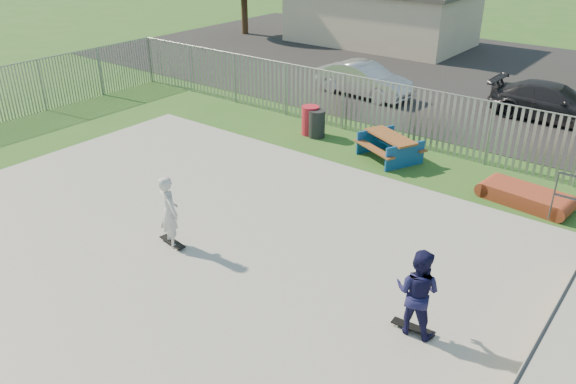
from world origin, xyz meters
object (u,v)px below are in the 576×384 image
Objects in this scene: skater_white at (169,212)px; car_dark at (553,103)px; picnic_table at (390,147)px; trash_bin_red at (310,120)px; funbox at (525,197)px; trash_bin_grey at (317,124)px; skater_navy at (417,292)px; car_silver at (364,79)px.

car_dark is at bearing -88.26° from skater_white.
picnic_table is 1.35× the size of skater_white.
skater_white reaches higher than trash_bin_red.
picnic_table is 1.08× the size of funbox.
trash_bin_red is at bearing -159.83° from picnic_table.
trash_bin_red is at bearing 137.73° from car_dark.
trash_bin_grey is 9.00m from car_dark.
car_dark reaches higher than trash_bin_red.
skater_navy reaches higher than trash_bin_grey.
trash_bin_grey is 10.39m from skater_navy.
picnic_table is 8.43m from skater_navy.
car_silver is 7.35m from car_dark.
car_dark is at bearing 46.77° from trash_bin_red.
trash_bin_grey is (-2.93, 0.19, 0.08)m from picnic_table.
trash_bin_red is 9.17m from car_dark.
trash_bin_red is 5.22m from car_silver.
car_dark is at bearing -73.60° from car_silver.
trash_bin_red is 8.35m from skater_white.
car_dark reaches higher than funbox.
car_dark is at bearing 48.66° from trash_bin_grey.
picnic_table is 3.28m from trash_bin_red.
trash_bin_grey is (-7.29, 0.70, 0.27)m from funbox.
funbox is 6.71m from skater_navy.
skater_navy is 5.76m from skater_white.
funbox is at bearing -5.45° from trash_bin_grey.
skater_navy is (1.37, -14.12, 0.31)m from car_dark.
trash_bin_red is 0.59× the size of skater_white.
picnic_table is 6.84m from car_silver.
car_silver is 13.55m from skater_white.
skater_navy is (0.03, -6.67, 0.80)m from funbox.
trash_bin_red is at bearing -165.73° from car_silver.
car_dark is 15.42m from skater_white.
car_dark is at bearing 91.44° from picnic_table.
skater_navy is (8.55, -12.58, 0.29)m from car_silver.
funbox is at bearing -109.68° from skater_white.
skater_navy reaches higher than funbox.
picnic_table is 2.28× the size of trash_bin_red.
car_silver reaches higher than trash_bin_red.
skater_white is at bearing -76.60° from trash_bin_red.
trash_bin_grey is at bearing -179.12° from funbox.
skater_navy reaches higher than car_dark.
trash_bin_red is at bearing -48.33° from skater_navy.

